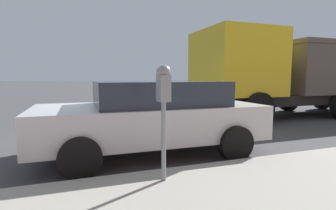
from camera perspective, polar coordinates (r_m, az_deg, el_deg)
name	(u,v)px	position (r m, az deg, el deg)	size (l,w,h in m)	color
ground_plane	(136,143)	(6.11, -7.01, -8.18)	(220.00, 220.00, 0.00)	#424244
parking_meter	(163,93)	(3.34, -0.99, 2.64)	(0.21, 0.19, 1.51)	gray
car_silver	(152,115)	(5.14, -3.44, -2.21)	(2.15, 4.30, 1.42)	#B7BABF
dump_truck	(299,73)	(11.41, 26.56, 6.33)	(2.87, 8.32, 3.10)	black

